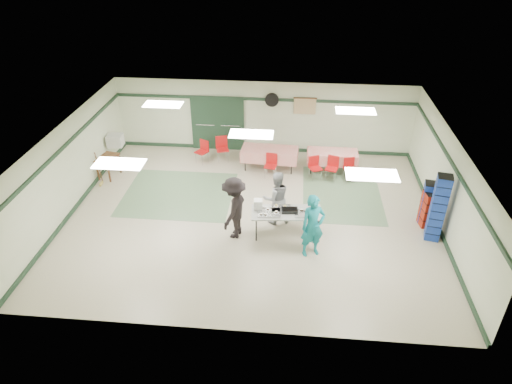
# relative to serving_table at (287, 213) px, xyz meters

# --- Properties ---
(floor) EXTENTS (11.00, 11.00, 0.00)m
(floor) POSITION_rel_serving_table_xyz_m (-1.06, 0.85, -0.72)
(floor) COLOR #BEB398
(floor) RESTS_ON ground
(ceiling) EXTENTS (11.00, 11.00, 0.00)m
(ceiling) POSITION_rel_serving_table_xyz_m (-1.06, 0.85, 1.98)
(ceiling) COLOR silver
(ceiling) RESTS_ON wall_back
(wall_back) EXTENTS (11.00, 0.00, 11.00)m
(wall_back) POSITION_rel_serving_table_xyz_m (-1.06, 5.35, 0.63)
(wall_back) COLOR beige
(wall_back) RESTS_ON floor
(wall_front) EXTENTS (11.00, 0.00, 11.00)m
(wall_front) POSITION_rel_serving_table_xyz_m (-1.06, -3.65, 0.63)
(wall_front) COLOR beige
(wall_front) RESTS_ON floor
(wall_left) EXTENTS (0.00, 9.00, 9.00)m
(wall_left) POSITION_rel_serving_table_xyz_m (-6.56, 0.85, 0.63)
(wall_left) COLOR beige
(wall_left) RESTS_ON floor
(wall_right) EXTENTS (0.00, 9.00, 9.00)m
(wall_right) POSITION_rel_serving_table_xyz_m (4.44, 0.85, 0.63)
(wall_right) COLOR beige
(wall_right) RESTS_ON floor
(trim_back) EXTENTS (11.00, 0.06, 0.10)m
(trim_back) POSITION_rel_serving_table_xyz_m (-1.06, 5.32, 1.33)
(trim_back) COLOR #1D3624
(trim_back) RESTS_ON wall_back
(baseboard_back) EXTENTS (11.00, 0.06, 0.12)m
(baseboard_back) POSITION_rel_serving_table_xyz_m (-1.06, 5.32, -0.66)
(baseboard_back) COLOR #1D3624
(baseboard_back) RESTS_ON floor
(trim_left) EXTENTS (0.06, 9.00, 0.10)m
(trim_left) POSITION_rel_serving_table_xyz_m (-6.53, 0.85, 1.33)
(trim_left) COLOR #1D3624
(trim_left) RESTS_ON wall_back
(baseboard_left) EXTENTS (0.06, 9.00, 0.12)m
(baseboard_left) POSITION_rel_serving_table_xyz_m (-6.53, 0.85, -0.66)
(baseboard_left) COLOR #1D3624
(baseboard_left) RESTS_ON floor
(trim_right) EXTENTS (0.06, 9.00, 0.10)m
(trim_right) POSITION_rel_serving_table_xyz_m (4.41, 0.85, 1.33)
(trim_right) COLOR #1D3624
(trim_right) RESTS_ON wall_back
(baseboard_right) EXTENTS (0.06, 9.00, 0.12)m
(baseboard_right) POSITION_rel_serving_table_xyz_m (4.41, 0.85, -0.66)
(baseboard_right) COLOR #1D3624
(baseboard_right) RESTS_ON floor
(green_patch_a) EXTENTS (3.50, 3.00, 0.01)m
(green_patch_a) POSITION_rel_serving_table_xyz_m (-3.56, 1.85, -0.72)
(green_patch_a) COLOR slate
(green_patch_a) RESTS_ON floor
(green_patch_b) EXTENTS (2.50, 3.50, 0.01)m
(green_patch_b) POSITION_rel_serving_table_xyz_m (1.74, 2.35, -0.72)
(green_patch_b) COLOR slate
(green_patch_b) RESTS_ON floor
(double_door_left) EXTENTS (0.90, 0.06, 2.10)m
(double_door_left) POSITION_rel_serving_table_xyz_m (-3.26, 5.29, 0.33)
(double_door_left) COLOR gray
(double_door_left) RESTS_ON floor
(double_door_right) EXTENTS (0.90, 0.06, 2.10)m
(double_door_right) POSITION_rel_serving_table_xyz_m (-2.31, 5.29, 0.33)
(double_door_right) COLOR gray
(double_door_right) RESTS_ON floor
(door_frame) EXTENTS (2.00, 0.03, 2.15)m
(door_frame) POSITION_rel_serving_table_xyz_m (-2.79, 5.27, 0.33)
(door_frame) COLOR #1D3624
(door_frame) RESTS_ON floor
(wall_fan) EXTENTS (0.50, 0.10, 0.50)m
(wall_fan) POSITION_rel_serving_table_xyz_m (-0.76, 5.29, 1.33)
(wall_fan) COLOR black
(wall_fan) RESTS_ON wall_back
(scroll_banner) EXTENTS (0.80, 0.02, 0.60)m
(scroll_banner) POSITION_rel_serving_table_xyz_m (0.44, 5.29, 1.13)
(scroll_banner) COLOR tan
(scroll_banner) RESTS_ON wall_back
(serving_table) EXTENTS (2.02, 0.96, 0.76)m
(serving_table) POSITION_rel_serving_table_xyz_m (0.00, 0.00, 0.00)
(serving_table) COLOR #B8B8B3
(serving_table) RESTS_ON floor
(sheet_tray_right) EXTENTS (0.56, 0.45, 0.02)m
(sheet_tray_right) POSITION_rel_serving_table_xyz_m (0.49, -0.07, 0.05)
(sheet_tray_right) COLOR silver
(sheet_tray_right) RESTS_ON serving_table
(sheet_tray_mid) EXTENTS (0.56, 0.45, 0.02)m
(sheet_tray_mid) POSITION_rel_serving_table_xyz_m (-0.16, 0.11, 0.05)
(sheet_tray_mid) COLOR silver
(sheet_tray_mid) RESTS_ON serving_table
(sheet_tray_left) EXTENTS (0.65, 0.52, 0.02)m
(sheet_tray_left) POSITION_rel_serving_table_xyz_m (-0.48, -0.12, 0.05)
(sheet_tray_left) COLOR silver
(sheet_tray_left) RESTS_ON serving_table
(baking_pan) EXTENTS (0.47, 0.32, 0.08)m
(baking_pan) POSITION_rel_serving_table_xyz_m (0.08, 0.02, 0.08)
(baking_pan) COLOR black
(baking_pan) RESTS_ON serving_table
(foam_box_stack) EXTENTS (0.26, 0.24, 0.27)m
(foam_box_stack) POSITION_rel_serving_table_xyz_m (-0.81, 0.10, 0.18)
(foam_box_stack) COLOR white
(foam_box_stack) RESTS_ON serving_table
(volunteer_teal) EXTENTS (0.77, 0.65, 1.80)m
(volunteer_teal) POSITION_rel_serving_table_xyz_m (0.70, -0.81, 0.18)
(volunteer_teal) COLOR #137884
(volunteer_teal) RESTS_ON floor
(volunteer_grey) EXTENTS (0.96, 0.85, 1.65)m
(volunteer_grey) POSITION_rel_serving_table_xyz_m (-0.33, 0.58, 0.11)
(volunteer_grey) COLOR gray
(volunteer_grey) RESTS_ON floor
(volunteer_dark) EXTENTS (0.94, 1.31, 1.84)m
(volunteer_dark) POSITION_rel_serving_table_xyz_m (-1.44, -0.18, 0.20)
(volunteer_dark) COLOR black
(volunteer_dark) RESTS_ON floor
(dining_table_a) EXTENTS (1.74, 0.78, 0.77)m
(dining_table_a) POSITION_rel_serving_table_xyz_m (1.47, 3.89, -0.15)
(dining_table_a) COLOR red
(dining_table_a) RESTS_ON floor
(dining_table_b) EXTENTS (2.01, 0.99, 0.77)m
(dining_table_b) POSITION_rel_serving_table_xyz_m (-0.73, 3.89, -0.15)
(dining_table_b) COLOR red
(dining_table_b) RESTS_ON floor
(chair_a) EXTENTS (0.49, 0.49, 0.84)m
(chair_a) POSITION_rel_serving_table_xyz_m (1.45, 3.32, -0.20)
(chair_a) COLOR #B80E17
(chair_a) RESTS_ON floor
(chair_b) EXTENTS (0.50, 0.50, 0.81)m
(chair_b) POSITION_rel_serving_table_xyz_m (0.85, 3.31, -0.22)
(chair_b) COLOR #B80E17
(chair_b) RESTS_ON floor
(chair_c) EXTENTS (0.47, 0.47, 0.81)m
(chair_c) POSITION_rel_serving_table_xyz_m (2.03, 3.32, -0.22)
(chair_c) COLOR #B80E17
(chair_c) RESTS_ON floor
(chair_d) EXTENTS (0.45, 0.45, 0.84)m
(chair_d) POSITION_rel_serving_table_xyz_m (-0.64, 3.32, -0.20)
(chair_d) COLOR #B80E17
(chair_d) RESTS_ON floor
(chair_loose_a) EXTENTS (0.53, 0.53, 0.92)m
(chair_loose_a) POSITION_rel_serving_table_xyz_m (-2.51, 4.38, -0.15)
(chair_loose_a) COLOR #B80E17
(chair_loose_a) RESTS_ON floor
(chair_loose_b) EXTENTS (0.54, 0.54, 0.84)m
(chair_loose_b) POSITION_rel_serving_table_xyz_m (-3.18, 4.16, -0.20)
(chair_loose_b) COLOR #B80E17
(chair_loose_b) RESTS_ON floor
(crate_stack_blue_a) EXTENTS (0.45, 0.45, 2.00)m
(crate_stack_blue_a) POSITION_rel_serving_table_xyz_m (4.09, 0.19, 0.28)
(crate_stack_blue_a) COLOR #1A3BA0
(crate_stack_blue_a) RESTS_ON floor
(crate_stack_red) EXTENTS (0.49, 0.49, 1.11)m
(crate_stack_red) POSITION_rel_serving_table_xyz_m (4.09, 0.83, -0.16)
(crate_stack_red) COLOR #A02510
(crate_stack_red) RESTS_ON floor
(crate_stack_blue_b) EXTENTS (0.47, 0.47, 1.30)m
(crate_stack_blue_b) POSITION_rel_serving_table_xyz_m (4.09, 1.01, -0.07)
(crate_stack_blue_b) COLOR #1A3BA0
(crate_stack_blue_b) RESTS_ON floor
(printer_table) EXTENTS (0.69, 0.92, 0.74)m
(printer_table) POSITION_rel_serving_table_xyz_m (-6.21, 2.79, -0.09)
(printer_table) COLOR brown
(printer_table) RESTS_ON floor
(office_printer) EXTENTS (0.56, 0.50, 0.42)m
(office_printer) POSITION_rel_serving_table_xyz_m (-6.21, 3.69, 0.24)
(office_printer) COLOR beige
(office_printer) RESTS_ON printer_table
(broom) EXTENTS (0.05, 0.20, 1.21)m
(broom) POSITION_rel_serving_table_xyz_m (-6.29, 2.23, -0.09)
(broom) COLOR brown
(broom) RESTS_ON floor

